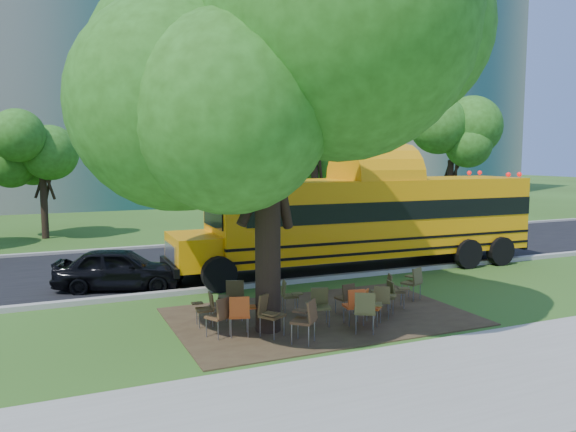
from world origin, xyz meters
name	(u,v)px	position (x,y,z in m)	size (l,w,h in m)	color
ground	(274,316)	(0.00, 0.00, 0.00)	(160.00, 160.00, 0.00)	#2E4A17
sidewalk	(391,397)	(0.00, -5.00, 0.02)	(60.00, 4.00, 0.04)	gray
dirt_patch	(320,316)	(1.00, -0.50, 0.01)	(7.00, 4.50, 0.03)	#382819
asphalt_road	(200,264)	(0.00, 7.00, 0.02)	(80.00, 8.00, 0.04)	black
kerb_near	(235,287)	(0.00, 3.00, 0.07)	(80.00, 0.25, 0.14)	gray
kerb_far	(175,246)	(0.00, 11.10, 0.07)	(80.00, 0.25, 0.14)	gray
building_right	(352,69)	(24.00, 38.00, 12.50)	(30.00, 16.00, 25.00)	gray
bg_tree_2	(41,148)	(-5.00, 16.00, 4.21)	(4.80, 4.80, 6.62)	black
bg_tree_3	(315,132)	(8.00, 14.00, 5.03)	(5.60, 5.60, 7.84)	black
bg_tree_4	(451,146)	(16.00, 13.00, 4.34)	(5.00, 5.00, 6.85)	black
main_tree	(267,85)	(-0.56, -1.02, 5.36)	(7.20, 7.20, 8.97)	black
school_bus	(371,217)	(5.21, 4.00, 1.77)	(12.61, 3.10, 3.07)	orange
chair_0	(221,313)	(-1.66, -1.04, 0.55)	(0.60, 0.73, 0.90)	#50331C
chair_1	(240,311)	(-1.26, -1.18, 0.57)	(0.71, 0.55, 0.92)	#BA4513
chair_2	(306,317)	(-0.15, -2.11, 0.58)	(0.64, 0.81, 0.94)	#4A2F1A
chair_3	(319,303)	(0.65, -1.12, 0.54)	(0.68, 0.53, 0.87)	#49431F
chair_4	(366,308)	(1.31, -2.07, 0.59)	(0.80, 0.63, 0.95)	#4D4921
chair_5	(370,304)	(1.73, -1.55, 0.50)	(0.55, 0.70, 0.81)	#C95115
chair_6	(386,294)	(2.59, -0.90, 0.51)	(0.48, 0.60, 0.82)	#433F1D
chair_7	(383,298)	(2.29, -1.24, 0.50)	(0.70, 0.55, 0.82)	brown
chair_8	(206,306)	(-1.72, -0.14, 0.48)	(0.46, 0.53, 0.78)	#4B351B
chair_9	(234,296)	(-0.98, 0.13, 0.57)	(0.74, 0.58, 0.92)	#463B1E
chair_10	(288,293)	(0.44, 0.15, 0.49)	(0.47, 0.60, 0.80)	#4D4721
chair_11	(347,295)	(1.66, -0.60, 0.49)	(0.53, 0.53, 0.79)	#412E17
chair_12	(394,288)	(3.06, -0.58, 0.54)	(0.55, 0.70, 0.87)	#473B1E
chair_13	(414,280)	(3.99, -0.10, 0.56)	(0.61, 0.70, 0.90)	#504622
chair_14	(269,311)	(-0.69, -1.43, 0.58)	(0.62, 0.77, 0.93)	#513A1C
chair_15	(356,303)	(1.40, -1.46, 0.54)	(0.63, 0.52, 0.88)	#D94917
black_car	(120,269)	(-3.08, 4.25, 0.62)	(1.46, 3.62, 1.23)	black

